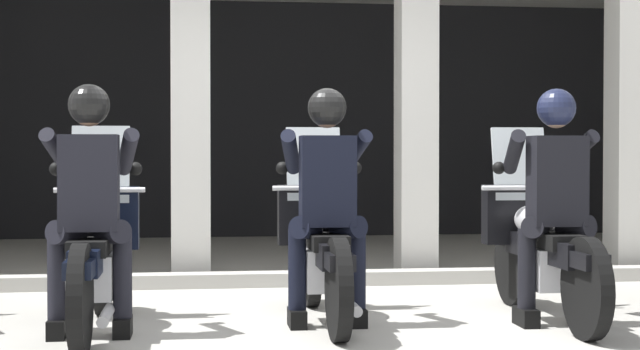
{
  "coord_description": "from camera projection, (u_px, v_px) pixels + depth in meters",
  "views": [
    {
      "loc": [
        -0.87,
        -6.68,
        1.15
      ],
      "look_at": [
        0.0,
        0.08,
        1.0
      ],
      "focal_mm": 54.71,
      "sensor_mm": 36.0,
      "label": 1
    }
  ],
  "objects": [
    {
      "name": "motorcycle_left",
      "position": [
        95.0,
        253.0,
        6.38
      ],
      "size": [
        0.62,
        2.04,
        1.35
      ],
      "rotation": [
        0.0,
        0.0,
        0.07
      ],
      "color": "black",
      "rests_on": "ground"
    },
    {
      "name": "kerb_strip",
      "position": [
        312.0,
        278.0,
        8.5
      ],
      "size": [
        11.05,
        0.24,
        0.12
      ],
      "primitive_type": "cube",
      "color": "#B7B5AD",
      "rests_on": "ground"
    },
    {
      "name": "police_officer_center",
      "position": [
        327.0,
        186.0,
        6.46
      ],
      "size": [
        0.63,
        0.61,
        1.58
      ],
      "rotation": [
        0.0,
        0.0,
        -0.08
      ],
      "color": "black",
      "rests_on": "ground"
    },
    {
      "name": "police_officer_left",
      "position": [
        90.0,
        188.0,
        6.09
      ],
      "size": [
        0.63,
        0.61,
        1.58
      ],
      "rotation": [
        0.0,
        0.0,
        0.07
      ],
      "color": "black",
      "rests_on": "ground"
    },
    {
      "name": "motorcycle_center",
      "position": [
        321.0,
        247.0,
        6.76
      ],
      "size": [
        0.62,
        2.04,
        1.35
      ],
      "rotation": [
        0.0,
        0.0,
        -0.08
      ],
      "color": "black",
      "rests_on": "ground"
    },
    {
      "name": "ground_plane",
      "position": [
        282.0,
        269.0,
        9.73
      ],
      "size": [
        80.0,
        80.0,
        0.0
      ],
      "primitive_type": "plane",
      "color": "#A8A59E"
    },
    {
      "name": "motorcycle_right",
      "position": [
        540.0,
        247.0,
        6.8
      ],
      "size": [
        0.62,
        2.04,
        1.35
      ],
      "rotation": [
        0.0,
        0.0,
        -0.12
      ],
      "color": "black",
      "rests_on": "ground"
    },
    {
      "name": "police_officer_right",
      "position": [
        555.0,
        185.0,
        6.51
      ],
      "size": [
        0.63,
        0.61,
        1.58
      ],
      "rotation": [
        0.0,
        0.0,
        -0.12
      ],
      "color": "black",
      "rests_on": "ground"
    },
    {
      "name": "station_building",
      "position": [
        280.0,
        66.0,
        11.59
      ],
      "size": [
        11.55,
        5.24,
        3.42
      ],
      "color": "black",
      "rests_on": "ground"
    }
  ]
}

